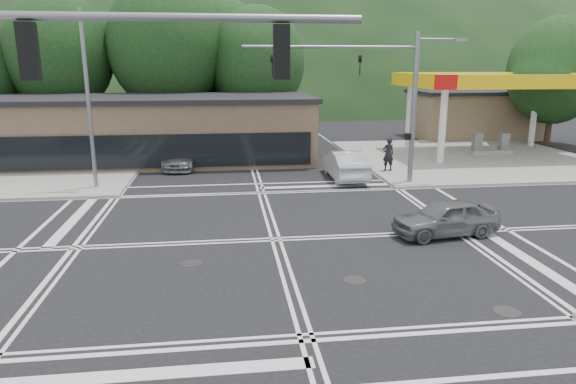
{
  "coord_description": "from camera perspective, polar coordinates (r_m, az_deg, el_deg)",
  "views": [
    {
      "loc": [
        -1.83,
        -18.08,
        6.4
      ],
      "look_at": [
        0.67,
        1.65,
        1.4
      ],
      "focal_mm": 32.0,
      "sensor_mm": 36.0,
      "label": 1
    }
  ],
  "objects": [
    {
      "name": "ground",
      "position": [
        19.27,
        -1.36,
        -5.29
      ],
      "size": [
        120.0,
        120.0,
        0.0
      ],
      "primitive_type": "plane",
      "color": "black",
      "rests_on": "ground"
    },
    {
      "name": "sidewalk_ne",
      "position": [
        37.65,
        19.5,
        3.63
      ],
      "size": [
        16.0,
        16.0,
        0.15
      ],
      "primitive_type": "cube",
      "color": "gray",
      "rests_on": "ground"
    },
    {
      "name": "sidewalk_nw",
      "position": [
        36.17,
        -28.45,
        2.32
      ],
      "size": [
        16.0,
        16.0,
        0.15
      ],
      "primitive_type": "cube",
      "color": "gray",
      "rests_on": "ground"
    },
    {
      "name": "gas_station_canopy",
      "position": [
        38.95,
        22.12,
        11.1
      ],
      "size": [
        12.32,
        8.34,
        5.75
      ],
      "color": "silver",
      "rests_on": "ground"
    },
    {
      "name": "convenience_store",
      "position": [
        48.51,
        19.77,
        7.97
      ],
      "size": [
        10.0,
        6.0,
        3.8
      ],
      "primitive_type": "cube",
      "color": "#846B4F",
      "rests_on": "ground"
    },
    {
      "name": "commercial_row",
      "position": [
        35.89,
        -17.16,
        6.44
      ],
      "size": [
        24.0,
        8.0,
        4.0
      ],
      "primitive_type": "cube",
      "color": "brown",
      "rests_on": "ground"
    },
    {
      "name": "hill_north",
      "position": [
        108.29,
        -6.33,
        10.63
      ],
      "size": [
        252.0,
        126.0,
        140.0
      ],
      "primitive_type": "ellipsoid",
      "color": "black",
      "rests_on": "ground"
    },
    {
      "name": "tree_n_a",
      "position": [
        43.82,
        -24.08,
        13.9
      ],
      "size": [
        8.0,
        8.0,
        11.75
      ],
      "color": "#382619",
      "rests_on": "ground"
    },
    {
      "name": "tree_n_b",
      "position": [
        42.31,
        -13.36,
        15.63
      ],
      "size": [
        9.0,
        9.0,
        12.98
      ],
      "color": "#382619",
      "rests_on": "ground"
    },
    {
      "name": "tree_n_c",
      "position": [
        42.18,
        -3.47,
        14.21
      ],
      "size": [
        7.6,
        7.6,
        10.87
      ],
      "color": "#382619",
      "rests_on": "ground"
    },
    {
      "name": "tree_n_e",
      "position": [
        46.09,
        -7.68,
        14.91
      ],
      "size": [
        8.4,
        8.4,
        11.98
      ],
      "color": "#382619",
      "rests_on": "ground"
    },
    {
      "name": "tree_ne",
      "position": [
        46.02,
        27.57,
        11.86
      ],
      "size": [
        7.2,
        7.2,
        9.99
      ],
      "color": "#382619",
      "rests_on": "ground"
    },
    {
      "name": "streetlight_nw",
      "position": [
        27.91,
        -21.27,
        10.4
      ],
      "size": [
        2.5,
        0.25,
        9.0
      ],
      "color": "slate",
      "rests_on": "ground"
    },
    {
      "name": "signal_mast_ne",
      "position": [
        27.74,
        11.46,
        11.09
      ],
      "size": [
        11.65,
        0.3,
        8.0
      ],
      "color": "slate",
      "rests_on": "ground"
    },
    {
      "name": "car_grey_center",
      "position": [
        20.44,
        17.1,
        -2.75
      ],
      "size": [
        4.26,
        2.19,
        1.39
      ],
      "primitive_type": "imported",
      "rotation": [
        0.0,
        0.0,
        -1.43
      ],
      "color": "#5C5E61",
      "rests_on": "ground"
    },
    {
      "name": "car_queue_a",
      "position": [
        29.33,
        6.37,
        3.05
      ],
      "size": [
        1.76,
        4.98,
        1.64
      ],
      "primitive_type": "imported",
      "rotation": [
        0.0,
        0.0,
        3.14
      ],
      "color": "silver",
      "rests_on": "ground"
    },
    {
      "name": "car_queue_b",
      "position": [
        37.25,
        1.68,
        5.32
      ],
      "size": [
        2.12,
        4.34,
        1.42
      ],
      "primitive_type": "imported",
      "rotation": [
        0.0,
        0.0,
        3.03
      ],
      "color": "white",
      "rests_on": "ground"
    },
    {
      "name": "car_northbound",
      "position": [
        32.91,
        -11.54,
        3.79
      ],
      "size": [
        2.6,
        4.85,
        1.34
      ],
      "primitive_type": "imported",
      "rotation": [
        0.0,
        0.0,
        -0.16
      ],
      "color": "slate",
      "rests_on": "ground"
    },
    {
      "name": "pedestrian",
      "position": [
        31.25,
        11.07,
        4.14
      ],
      "size": [
        0.78,
        0.57,
        1.97
      ],
      "primitive_type": "imported",
      "rotation": [
        0.0,
        0.0,
        3.29
      ],
      "color": "black",
      "rests_on": "sidewalk_ne"
    }
  ]
}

